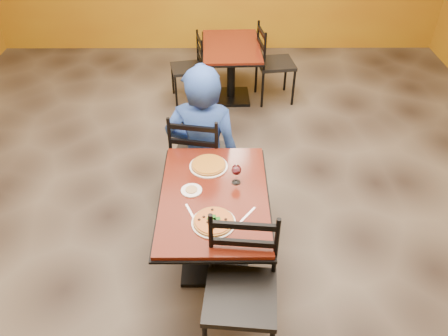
{
  "coord_description": "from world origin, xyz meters",
  "views": [
    {
      "loc": [
        0.06,
        -2.96,
        2.95
      ],
      "look_at": [
        0.07,
        -0.3,
        0.85
      ],
      "focal_mm": 35.37,
      "sensor_mm": 36.0,
      "label": 1
    }
  ],
  "objects_px": {
    "table_main": "(214,214)",
    "side_plate": "(191,190)",
    "chair_main_far": "(199,155)",
    "diner": "(203,138)",
    "plate_main": "(214,223)",
    "table_second": "(231,60)",
    "pizza_main": "(214,221)",
    "pizza_far": "(209,165)",
    "plate_far": "(209,166)",
    "chair_second_left": "(187,69)",
    "chair_second_right": "(276,64)",
    "wine_glass": "(236,173)",
    "chair_main_near": "(241,297)"
  },
  "relations": [
    {
      "from": "table_main",
      "to": "chair_second_right",
      "type": "distance_m",
      "value": 2.91
    },
    {
      "from": "table_main",
      "to": "pizza_far",
      "type": "distance_m",
      "value": 0.41
    },
    {
      "from": "table_main",
      "to": "wine_glass",
      "type": "relative_size",
      "value": 6.83
    },
    {
      "from": "pizza_main",
      "to": "plate_far",
      "type": "height_order",
      "value": "pizza_main"
    },
    {
      "from": "plate_main",
      "to": "diner",
      "type": "bearing_deg",
      "value": 95.94
    },
    {
      "from": "diner",
      "to": "table_second",
      "type": "bearing_deg",
      "value": -93.15
    },
    {
      "from": "chair_second_right",
      "to": "plate_main",
      "type": "distance_m",
      "value": 3.21
    },
    {
      "from": "chair_second_left",
      "to": "pizza_far",
      "type": "distance_m",
      "value": 2.52
    },
    {
      "from": "table_main",
      "to": "chair_second_right",
      "type": "height_order",
      "value": "chair_second_right"
    },
    {
      "from": "pizza_main",
      "to": "pizza_far",
      "type": "xyz_separation_m",
      "value": [
        -0.05,
        0.64,
        0.0
      ]
    },
    {
      "from": "chair_main_far",
      "to": "chair_second_left",
      "type": "xyz_separation_m",
      "value": [
        -0.24,
        1.97,
        -0.07
      ]
    },
    {
      "from": "table_second",
      "to": "chair_main_far",
      "type": "xyz_separation_m",
      "value": [
        -0.33,
        -1.97,
        -0.05
      ]
    },
    {
      "from": "table_main",
      "to": "diner",
      "type": "relative_size",
      "value": 0.86
    },
    {
      "from": "chair_main_near",
      "to": "pizza_main",
      "type": "distance_m",
      "value": 0.54
    },
    {
      "from": "wine_glass",
      "to": "pizza_far",
      "type": "bearing_deg",
      "value": 137.7
    },
    {
      "from": "pizza_main",
      "to": "wine_glass",
      "type": "relative_size",
      "value": 1.58
    },
    {
      "from": "chair_main_far",
      "to": "chair_second_left",
      "type": "relative_size",
      "value": 1.16
    },
    {
      "from": "diner",
      "to": "plate_far",
      "type": "distance_m",
      "value": 0.47
    },
    {
      "from": "pizza_far",
      "to": "plate_main",
      "type": "bearing_deg",
      "value": -85.52
    },
    {
      "from": "table_main",
      "to": "wine_glass",
      "type": "xyz_separation_m",
      "value": [
        0.17,
        0.15,
        0.28
      ]
    },
    {
      "from": "wine_glass",
      "to": "plate_far",
      "type": "bearing_deg",
      "value": 137.7
    },
    {
      "from": "pizza_far",
      "to": "side_plate",
      "type": "height_order",
      "value": "pizza_far"
    },
    {
      "from": "plate_main",
      "to": "pizza_far",
      "type": "relative_size",
      "value": 1.11
    },
    {
      "from": "chair_second_right",
      "to": "pizza_far",
      "type": "distance_m",
      "value": 2.61
    },
    {
      "from": "plate_far",
      "to": "table_second",
      "type": "bearing_deg",
      "value": 84.72
    },
    {
      "from": "chair_second_right",
      "to": "pizza_main",
      "type": "distance_m",
      "value": 3.21
    },
    {
      "from": "table_second",
      "to": "diner",
      "type": "relative_size",
      "value": 0.78
    },
    {
      "from": "table_main",
      "to": "side_plate",
      "type": "relative_size",
      "value": 7.69
    },
    {
      "from": "table_second",
      "to": "table_main",
      "type": "bearing_deg",
      "value": -93.64
    },
    {
      "from": "table_second",
      "to": "diner",
      "type": "bearing_deg",
      "value": -98.34
    },
    {
      "from": "diner",
      "to": "wine_glass",
      "type": "distance_m",
      "value": 0.73
    },
    {
      "from": "chair_main_near",
      "to": "chair_second_right",
      "type": "distance_m",
      "value": 3.59
    },
    {
      "from": "chair_main_far",
      "to": "chair_second_left",
      "type": "height_order",
      "value": "chair_main_far"
    },
    {
      "from": "diner",
      "to": "wine_glass",
      "type": "xyz_separation_m",
      "value": [
        0.28,
        -0.66,
        0.13
      ]
    },
    {
      "from": "chair_main_near",
      "to": "pizza_far",
      "type": "height_order",
      "value": "chair_main_near"
    },
    {
      "from": "chair_main_near",
      "to": "wine_glass",
      "type": "distance_m",
      "value": 0.94
    },
    {
      "from": "chair_second_left",
      "to": "chair_main_far",
      "type": "bearing_deg",
      "value": -4.88
    },
    {
      "from": "side_plate",
      "to": "chair_main_far",
      "type": "bearing_deg",
      "value": 88.7
    },
    {
      "from": "plate_far",
      "to": "pizza_main",
      "type": "bearing_deg",
      "value": -85.52
    },
    {
      "from": "chair_main_far",
      "to": "diner",
      "type": "distance_m",
      "value": 0.22
    },
    {
      "from": "side_plate",
      "to": "plate_main",
      "type": "bearing_deg",
      "value": -63.32
    },
    {
      "from": "chair_main_far",
      "to": "wine_glass",
      "type": "relative_size",
      "value": 5.58
    },
    {
      "from": "table_second",
      "to": "chair_main_far",
      "type": "relative_size",
      "value": 1.11
    },
    {
      "from": "chair_second_left",
      "to": "side_plate",
      "type": "height_order",
      "value": "chair_second_left"
    },
    {
      "from": "chair_second_left",
      "to": "chair_second_right",
      "type": "height_order",
      "value": "chair_second_right"
    },
    {
      "from": "pizza_main",
      "to": "side_plate",
      "type": "xyz_separation_m",
      "value": [
        -0.17,
        0.34,
        -0.02
      ]
    },
    {
      "from": "diner",
      "to": "side_plate",
      "type": "bearing_deg",
      "value": 90.89
    },
    {
      "from": "table_main",
      "to": "diner",
      "type": "bearing_deg",
      "value": 98.04
    },
    {
      "from": "table_second",
      "to": "chair_second_left",
      "type": "bearing_deg",
      "value": -180.0
    },
    {
      "from": "table_main",
      "to": "plate_main",
      "type": "height_order",
      "value": "plate_main"
    }
  ]
}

